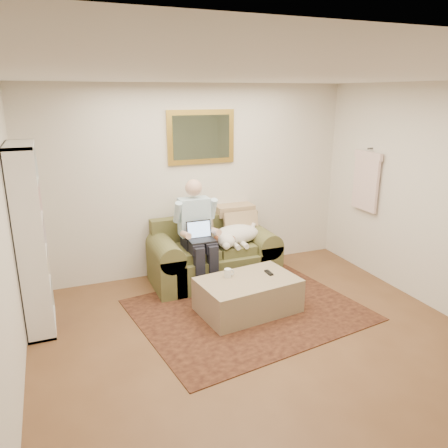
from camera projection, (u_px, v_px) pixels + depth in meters
room_shell at (265, 222)px, 4.12m from camera, size 4.51×5.00×2.61m
rug at (248, 310)px, 5.18m from camera, size 2.79×2.36×0.01m
sofa at (213, 260)px, 5.95m from camera, size 1.68×0.86×1.01m
seated_man at (199, 236)px, 5.60m from camera, size 0.55×0.79×1.42m
laptop at (200, 235)px, 5.53m from camera, size 0.33×0.26×0.24m
sleeping_dog at (236, 234)px, 5.88m from camera, size 0.69×0.44×0.26m
ottoman at (248, 295)px, 5.11m from camera, size 1.20×0.85×0.41m
coffee_mug at (228, 273)px, 5.09m from camera, size 0.08×0.08×0.10m
tv_remote at (269, 273)px, 5.20m from camera, size 0.05×0.15×0.02m
bookshelf at (31, 240)px, 4.57m from camera, size 0.28×0.80×2.00m
wall_mirror at (201, 137)px, 5.87m from camera, size 0.94×0.04×0.72m
hanging_shirt at (366, 178)px, 6.00m from camera, size 0.06×0.52×0.90m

